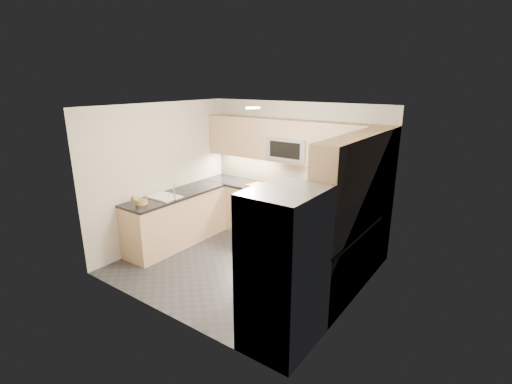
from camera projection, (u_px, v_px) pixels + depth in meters
name	position (u px, v px, depth m)	size (l,w,h in m)	color
floor	(243.00, 265.00, 5.95)	(3.60, 3.20, 0.00)	#25252B
ceiling	(242.00, 106.00, 5.23)	(3.60, 3.20, 0.02)	beige
wall_back	(295.00, 171.00, 6.84)	(3.60, 0.02, 2.50)	beige
wall_front	(159.00, 223.00, 4.35)	(3.60, 0.02, 2.50)	beige
wall_left	(163.00, 174.00, 6.60)	(0.02, 3.20, 2.50)	beige
wall_right	(357.00, 215.00, 4.59)	(0.02, 3.20, 2.50)	beige
base_cab_back_left	(240.00, 205.00, 7.44)	(1.42, 0.60, 0.90)	tan
base_cab_back_right	(341.00, 229.00, 6.23)	(1.42, 0.60, 0.90)	tan
base_cab_right	(336.00, 262.00, 5.10)	(0.60, 1.70, 0.90)	tan
base_cab_peninsula	(177.00, 220.00, 6.66)	(0.60, 2.00, 0.90)	tan
countertop_back_left	(239.00, 183.00, 7.31)	(1.42, 0.63, 0.04)	black
countertop_back_right	(343.00, 203.00, 6.09)	(1.42, 0.63, 0.04)	black
countertop_right	(338.00, 231.00, 4.97)	(0.63, 1.70, 0.04)	black
countertop_peninsula	(175.00, 195.00, 6.52)	(0.63, 2.00, 0.04)	black
upper_cab_back	(291.00, 141.00, 6.54)	(3.60, 0.35, 0.75)	tan
upper_cab_right	(356.00, 164.00, 4.73)	(0.35, 1.95, 0.75)	tan
backsplash_back	(295.00, 174.00, 6.85)	(3.60, 0.01, 0.51)	tan
backsplash_right	(369.00, 210.00, 4.96)	(0.01, 2.30, 0.51)	tan
gas_range	(285.00, 216.00, 6.81)	(0.76, 0.65, 0.91)	#A7AAB0
range_cooktop	(286.00, 192.00, 6.68)	(0.76, 0.65, 0.03)	black
oven_door_glass	(276.00, 222.00, 6.56)	(0.62, 0.02, 0.45)	black
oven_handle	(275.00, 208.00, 6.47)	(0.02, 0.02, 0.60)	#B2B5BA
microwave	(291.00, 148.00, 6.55)	(0.76, 0.40, 0.40)	#9EA0A6
microwave_door	(284.00, 150.00, 6.39)	(0.60, 0.01, 0.28)	black
refrigerator	(284.00, 269.00, 3.99)	(0.70, 0.90, 1.80)	#929599
fridge_handle_left	(247.00, 262.00, 4.04)	(0.02, 0.02, 1.20)	#B2B5BA
fridge_handle_right	(265.00, 250.00, 4.32)	(0.02, 0.02, 1.20)	#B2B5BA
sink_basin	(165.00, 201.00, 6.34)	(0.52, 0.38, 0.16)	white
faucet	(174.00, 192.00, 6.14)	(0.03, 0.03, 0.28)	silver
utensil_bowl	(356.00, 202.00, 5.80)	(0.32, 0.32, 0.18)	#629D43
cutting_board	(259.00, 186.00, 6.99)	(0.45, 0.31, 0.01)	orange
fruit_basket	(141.00, 202.00, 5.96)	(0.20, 0.20, 0.07)	#A27C4C
fruit_apple	(133.00, 199.00, 5.87)	(0.07, 0.07, 0.07)	red
fruit_pear	(135.00, 199.00, 5.84)	(0.07, 0.07, 0.07)	#52AC4A
dish_towel_check	(271.00, 216.00, 6.54)	(0.19, 0.02, 0.36)	white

